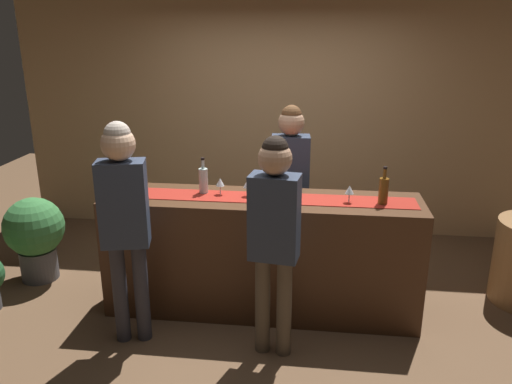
# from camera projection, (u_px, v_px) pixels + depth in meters

# --- Properties ---
(ground_plane) EXTENTS (10.00, 10.00, 0.00)m
(ground_plane) POSITION_uv_depth(u_px,v_px,m) (261.00, 307.00, 4.41)
(ground_plane) COLOR brown
(back_wall) EXTENTS (6.00, 0.12, 2.90)m
(back_wall) POSITION_uv_depth(u_px,v_px,m) (280.00, 107.00, 5.75)
(back_wall) COLOR tan
(back_wall) RESTS_ON ground
(bar_counter) EXTENTS (2.58, 0.60, 1.00)m
(bar_counter) POSITION_uv_depth(u_px,v_px,m) (261.00, 255.00, 4.26)
(bar_counter) COLOR #472B19
(bar_counter) RESTS_ON ground
(counter_runner_cloth) EXTENTS (2.45, 0.28, 0.01)m
(counter_runner_cloth) POSITION_uv_depth(u_px,v_px,m) (262.00, 198.00, 4.10)
(counter_runner_cloth) COLOR maroon
(counter_runner_cloth) RESTS_ON bar_counter
(wine_bottle_clear) EXTENTS (0.07, 0.07, 0.30)m
(wine_bottle_clear) POSITION_uv_depth(u_px,v_px,m) (203.00, 180.00, 4.19)
(wine_bottle_clear) COLOR #B2C6C1
(wine_bottle_clear) RESTS_ON bar_counter
(wine_bottle_green) EXTENTS (0.07, 0.07, 0.30)m
(wine_bottle_green) POSITION_uv_depth(u_px,v_px,m) (271.00, 186.00, 4.03)
(wine_bottle_green) COLOR #194723
(wine_bottle_green) RESTS_ON bar_counter
(wine_bottle_amber) EXTENTS (0.07, 0.07, 0.30)m
(wine_bottle_amber) POSITION_uv_depth(u_px,v_px,m) (384.00, 190.00, 3.93)
(wine_bottle_amber) COLOR brown
(wine_bottle_amber) RESTS_ON bar_counter
(wine_glass_near_customer) EXTENTS (0.07, 0.07, 0.14)m
(wine_glass_near_customer) POSITION_uv_depth(u_px,v_px,m) (349.00, 190.00, 3.95)
(wine_glass_near_customer) COLOR silver
(wine_glass_near_customer) RESTS_ON bar_counter
(wine_glass_mid_counter) EXTENTS (0.07, 0.07, 0.14)m
(wine_glass_mid_counter) POSITION_uv_depth(u_px,v_px,m) (247.00, 184.00, 4.10)
(wine_glass_mid_counter) COLOR silver
(wine_glass_mid_counter) RESTS_ON bar_counter
(wine_glass_far_end) EXTENTS (0.07, 0.07, 0.14)m
(wine_glass_far_end) POSITION_uv_depth(u_px,v_px,m) (220.00, 183.00, 4.14)
(wine_glass_far_end) COLOR silver
(wine_glass_far_end) RESTS_ON bar_counter
(bartender) EXTENTS (0.35, 0.23, 1.67)m
(bartender) POSITION_uv_depth(u_px,v_px,m) (290.00, 176.00, 4.62)
(bartender) COLOR #26262B
(bartender) RESTS_ON ground
(customer_sipping) EXTENTS (0.36, 0.24, 1.65)m
(customer_sipping) POSITION_uv_depth(u_px,v_px,m) (274.00, 226.00, 3.51)
(customer_sipping) COLOR brown
(customer_sipping) RESTS_ON ground
(customer_browsing) EXTENTS (0.38, 0.27, 1.71)m
(customer_browsing) POSITION_uv_depth(u_px,v_px,m) (124.00, 211.00, 3.65)
(customer_browsing) COLOR #33333D
(customer_browsing) RESTS_ON ground
(potted_plant_tall) EXTENTS (0.55, 0.55, 0.81)m
(potted_plant_tall) POSITION_uv_depth(u_px,v_px,m) (35.00, 233.00, 4.78)
(potted_plant_tall) COLOR #4C4C51
(potted_plant_tall) RESTS_ON ground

